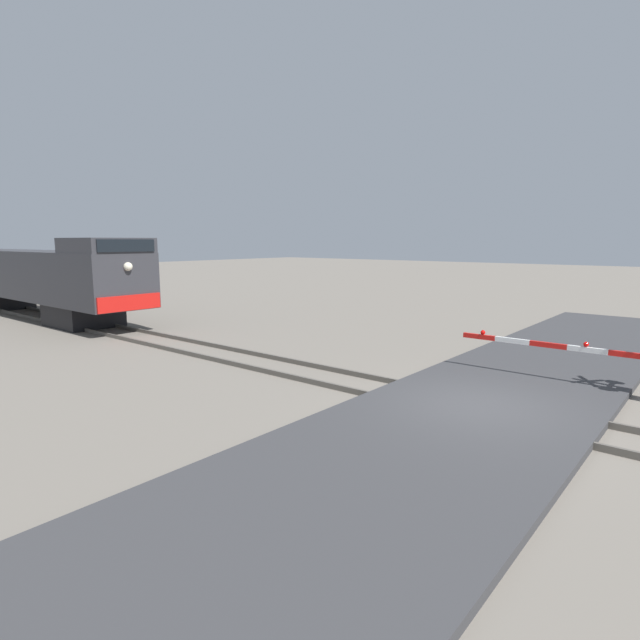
% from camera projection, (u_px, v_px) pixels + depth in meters
% --- Properties ---
extents(ground_plane, '(160.00, 160.00, 0.00)m').
position_uv_depth(ground_plane, '(478.00, 412.00, 11.82)').
color(ground_plane, slate).
extents(rail_track_left, '(0.08, 80.00, 0.15)m').
position_uv_depth(rail_track_left, '(466.00, 417.00, 11.26)').
color(rail_track_left, '#59544C').
rests_on(rail_track_left, ground_plane).
extents(rail_track_right, '(0.08, 80.00, 0.15)m').
position_uv_depth(rail_track_right, '(490.00, 401.00, 12.35)').
color(rail_track_right, '#59544C').
rests_on(rail_track_right, ground_plane).
extents(road_surface, '(36.00, 5.12, 0.16)m').
position_uv_depth(road_surface, '(478.00, 408.00, 11.81)').
color(road_surface, '#38383A').
rests_on(road_surface, ground_plane).
extents(locomotive, '(2.96, 18.47, 4.06)m').
position_uv_depth(locomotive, '(38.00, 276.00, 26.42)').
color(locomotive, black).
rests_on(locomotive, ground_plane).
extents(crossing_gate, '(0.36, 5.62, 1.31)m').
position_uv_depth(crossing_gate, '(630.00, 366.00, 12.74)').
color(crossing_gate, silver).
rests_on(crossing_gate, ground_plane).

